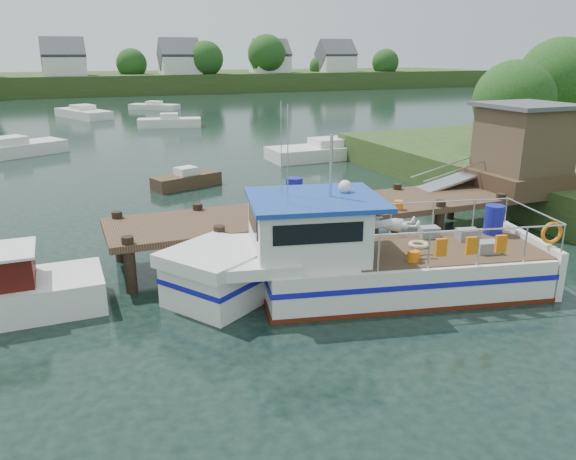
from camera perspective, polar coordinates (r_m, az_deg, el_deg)
name	(u,v)px	position (r m, az deg, el deg)	size (l,w,h in m)	color
ground_plane	(299,251)	(18.40, 1.13, -2.19)	(160.00, 160.00, 0.00)	black
far_shore	(98,79)	(98.59, -18.70, 14.34)	(140.00, 42.55, 9.22)	#2F451C
dock	(467,169)	(21.15, 17.68, 5.91)	(16.60, 3.00, 4.78)	#453121
lobster_boat	(355,261)	(15.09, 6.81, -3.12)	(10.60, 4.93, 5.11)	silver
moored_rowboat	(187,180)	(27.58, -10.27, 5.04)	(3.53, 2.22, 0.97)	#453121
moored_far	(154,106)	(66.82, -13.43, 12.12)	(5.59, 4.85, 0.95)	silver
moored_a	(10,149)	(39.36, -26.43, 7.36)	(6.95, 5.14, 1.23)	silver
moored_b	(169,122)	(50.64, -11.95, 10.69)	(5.61, 2.86, 1.18)	silver
moored_c	(329,151)	(34.93, 4.21, 8.05)	(7.73, 2.87, 1.21)	silver
moored_d	(83,113)	(60.33, -20.08, 11.11)	(5.29, 7.82, 1.26)	silver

